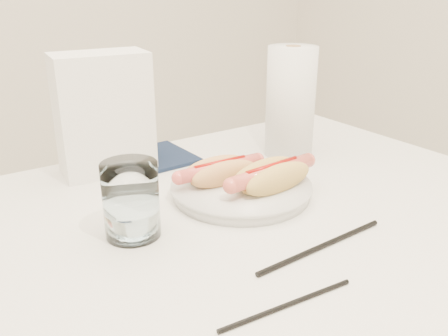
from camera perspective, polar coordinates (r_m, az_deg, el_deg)
table at (r=0.79m, az=-1.85°, el=-10.65°), size 1.20×0.80×0.75m
plate at (r=0.86m, az=2.01°, el=-2.65°), size 0.30×0.30×0.02m
hotdog_left at (r=0.85m, az=-0.47°, el=-0.44°), size 0.16×0.07×0.04m
hotdog_right at (r=0.83m, az=5.63°, el=-0.98°), size 0.18×0.08×0.05m
water_glass at (r=0.72m, az=-10.86°, el=-3.72°), size 0.08×0.08×0.11m
chopstick_near at (r=0.59m, az=7.47°, el=-15.64°), size 0.19×0.02×0.01m
chopstick_far at (r=0.71m, az=11.42°, el=-8.99°), size 0.24×0.02×0.01m
napkin_box at (r=0.96m, az=-13.95°, el=6.18°), size 0.18×0.12×0.23m
navy_napkin at (r=1.04m, az=-8.24°, el=1.18°), size 0.16×0.16×0.01m
paper_towel_roll at (r=1.04m, az=7.82°, el=7.67°), size 0.12×0.12×0.23m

